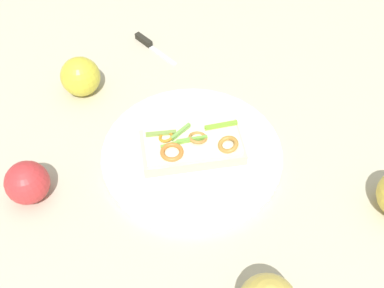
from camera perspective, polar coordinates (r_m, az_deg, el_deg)
The scene contains 6 objects.
ground_plane at distance 0.81m, azimuth -0.00°, elevation -1.44°, with size 2.00×2.00×0.00m, color #BEB49C.
plate at distance 0.81m, azimuth -0.00°, elevation -1.17°, with size 0.31×0.31×0.01m, color white.
sandwich at distance 0.79m, azimuth 0.01°, elevation -0.14°, with size 0.19×0.12×0.05m.
apple_1 at distance 0.92m, azimuth -13.51°, elevation 8.04°, with size 0.08×0.08×0.08m, color gold.
apple_3 at distance 0.78m, azimuth -19.53°, elevation -4.48°, with size 0.07×0.07×0.07m, color red.
knife at distance 1.03m, azimuth -5.22°, elevation 12.02°, with size 0.10×0.10×0.01m.
Camera 1 is at (-0.01, 0.51, 0.64)m, focal length 43.53 mm.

